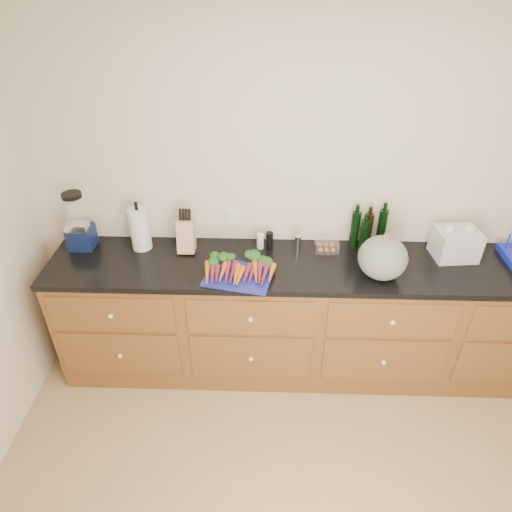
{
  "coord_description": "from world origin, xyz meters",
  "views": [
    {
      "loc": [
        -0.34,
        -1.2,
        2.68
      ],
      "look_at": [
        -0.42,
        1.2,
        1.06
      ],
      "focal_mm": 32.0,
      "sensor_mm": 36.0,
      "label": 1
    }
  ],
  "objects_px": {
    "blender_appliance": "(78,224)",
    "paper_towel": "(140,229)",
    "carrots": "(239,269)",
    "knife_block": "(186,236)",
    "tomato_box": "(327,245)",
    "squash": "(383,258)",
    "cutting_board": "(239,276)"
  },
  "relations": [
    {
      "from": "carrots",
      "to": "knife_block",
      "type": "relative_size",
      "value": 1.94
    },
    {
      "from": "cutting_board",
      "to": "tomato_box",
      "type": "xyz_separation_m",
      "value": [
        0.59,
        0.33,
        0.03
      ]
    },
    {
      "from": "squash",
      "to": "paper_towel",
      "type": "relative_size",
      "value": 1.03
    },
    {
      "from": "carrots",
      "to": "tomato_box",
      "type": "distance_m",
      "value": 0.66
    },
    {
      "from": "cutting_board",
      "to": "squash",
      "type": "bearing_deg",
      "value": 2.48
    },
    {
      "from": "carrots",
      "to": "paper_towel",
      "type": "xyz_separation_m",
      "value": [
        -0.7,
        0.29,
        0.11
      ]
    },
    {
      "from": "knife_block",
      "to": "carrots",
      "type": "bearing_deg",
      "value": -35.17
    },
    {
      "from": "squash",
      "to": "paper_towel",
      "type": "distance_m",
      "value": 1.62
    },
    {
      "from": "cutting_board",
      "to": "blender_appliance",
      "type": "bearing_deg",
      "value": 164.06
    },
    {
      "from": "squash",
      "to": "carrots",
      "type": "bearing_deg",
      "value": -179.71
    },
    {
      "from": "carrots",
      "to": "paper_towel",
      "type": "height_order",
      "value": "paper_towel"
    },
    {
      "from": "carrots",
      "to": "paper_towel",
      "type": "relative_size",
      "value": 1.49
    },
    {
      "from": "squash",
      "to": "blender_appliance",
      "type": "distance_m",
      "value": 2.03
    },
    {
      "from": "blender_appliance",
      "to": "paper_towel",
      "type": "distance_m",
      "value": 0.42
    },
    {
      "from": "carrots",
      "to": "cutting_board",
      "type": "bearing_deg",
      "value": -90.0
    },
    {
      "from": "blender_appliance",
      "to": "knife_block",
      "type": "height_order",
      "value": "blender_appliance"
    },
    {
      "from": "blender_appliance",
      "to": "paper_towel",
      "type": "height_order",
      "value": "blender_appliance"
    },
    {
      "from": "paper_towel",
      "to": "tomato_box",
      "type": "bearing_deg",
      "value": 0.45
    },
    {
      "from": "cutting_board",
      "to": "knife_block",
      "type": "bearing_deg",
      "value": 141.47
    },
    {
      "from": "carrots",
      "to": "squash",
      "type": "distance_m",
      "value": 0.91
    },
    {
      "from": "knife_block",
      "to": "paper_towel",
      "type": "bearing_deg",
      "value": 176.41
    },
    {
      "from": "paper_towel",
      "to": "knife_block",
      "type": "distance_m",
      "value": 0.32
    },
    {
      "from": "cutting_board",
      "to": "paper_towel",
      "type": "distance_m",
      "value": 0.78
    },
    {
      "from": "tomato_box",
      "to": "blender_appliance",
      "type": "bearing_deg",
      "value": -179.59
    },
    {
      "from": "blender_appliance",
      "to": "tomato_box",
      "type": "xyz_separation_m",
      "value": [
        1.7,
        0.01,
        -0.14
      ]
    },
    {
      "from": "blender_appliance",
      "to": "knife_block",
      "type": "relative_size",
      "value": 1.81
    },
    {
      "from": "paper_towel",
      "to": "carrots",
      "type": "bearing_deg",
      "value": -22.31
    },
    {
      "from": "knife_block",
      "to": "squash",
      "type": "bearing_deg",
      "value": -11.55
    },
    {
      "from": "cutting_board",
      "to": "carrots",
      "type": "relative_size",
      "value": 0.94
    },
    {
      "from": "carrots",
      "to": "squash",
      "type": "bearing_deg",
      "value": 0.29
    },
    {
      "from": "squash",
      "to": "blender_appliance",
      "type": "relative_size",
      "value": 0.74
    },
    {
      "from": "carrots",
      "to": "blender_appliance",
      "type": "distance_m",
      "value": 1.16
    }
  ]
}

